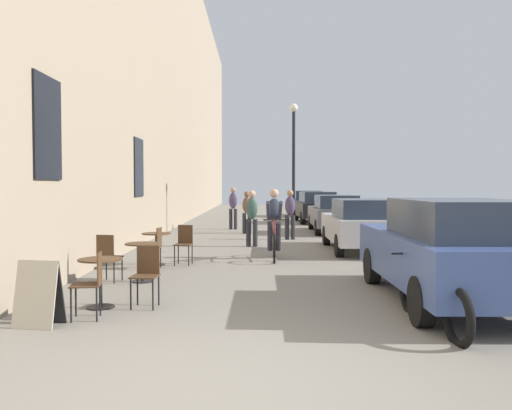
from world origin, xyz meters
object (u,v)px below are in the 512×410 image
Objects in this scene: pedestrian_furthest at (232,206)px; street_lamp at (293,151)px; cafe_chair_near_toward_wall at (91,281)px; pedestrian_far at (246,210)px; cafe_chair_far_toward_street at (183,242)px; parked_car_third at (333,213)px; parked_motorcycle at (431,295)px; cafe_table_near at (99,272)px; cafe_chair_near_toward_street at (145,272)px; cafe_chair_mid_toward_street at (107,255)px; cafe_table_mid at (141,254)px; cyclist_on_bicycle at (273,226)px; parked_car_second at (360,224)px; cafe_table_far at (155,242)px; pedestrian_near at (251,215)px; cafe_chair_far_toward_wall at (154,245)px; sandwich_board_sign at (38,293)px; parked_car_nearest at (449,249)px; parked_car_fourth at (315,207)px; pedestrian_mid at (289,212)px.

pedestrian_furthest is 0.35× the size of street_lamp.
pedestrian_far is at bearing 81.52° from cafe_chair_near_toward_wall.
parked_car_third reaches higher than cafe_chair_far_toward_street.
cafe_table_near is at bearing 166.80° from parked_motorcycle.
cafe_chair_far_toward_street is (0.57, 4.84, 0.00)m from cafe_chair_near_toward_wall.
pedestrian_furthest is (0.68, 13.68, 0.46)m from cafe_chair_near_toward_street.
cafe_chair_mid_toward_street is at bearing 102.94° from cafe_table_near.
cafe_table_mid is 3.95m from cyclist_on_bicycle.
cafe_table_far is at bearing -153.95° from parked_car_second.
parked_car_second is at bearing 32.78° from cyclist_on_bicycle.
cafe_table_near is 0.15× the size of street_lamp.
cafe_table_near is 0.34× the size of parked_motorcycle.
cafe_chair_near_toward_street is at bearing -101.18° from pedestrian_near.
pedestrian_far reaches higher than cafe_chair_far_toward_wall.
street_lamp is 2.28× the size of parked_motorcycle.
sandwich_board_sign is 0.19× the size of parked_car_nearest.
pedestrian_mid is at bearing -102.53° from parked_car_fourth.
pedestrian_mid is (3.40, 9.69, 0.41)m from cafe_table_near.
cafe_table_far is 0.86× the size of sandwich_board_sign.
parked_car_second is at bearing -75.67° from street_lamp.
parked_car_nearest reaches higher than cafe_chair_mid_toward_street.
pedestrian_far is at bearing 93.00° from pedestrian_near.
cafe_table_mid is at bearing 6.87° from cafe_chair_mid_toward_street.
cafe_chair_near_toward_street is 0.41× the size of parked_motorcycle.
cafe_chair_mid_toward_street is at bearing -114.73° from pedestrian_near.
pedestrian_furthest is at bearing 83.11° from cafe_chair_far_toward_wall.
cafe_chair_far_toward_wall is (0.08, -0.59, -0.00)m from cafe_table_far.
cafe_chair_near_toward_street is at bearing -177.19° from parked_car_nearest.
sandwich_board_sign reaches higher than cafe_table_mid.
pedestrian_far is (1.77, 9.75, 0.37)m from cafe_table_mid.
cyclist_on_bicycle is 0.82× the size of parked_motorcycle.
cafe_table_mid is (0.09, 2.70, 0.00)m from cafe_chair_near_toward_wall.
street_lamp is at bearing 93.41° from parked_motorcycle.
cyclist_on_bicycle is at bearing 65.17° from cafe_chair_near_toward_wall.
sandwich_board_sign reaches higher than cafe_table_far.
parked_car_nearest is (3.07, -7.35, -0.11)m from pedestrian_near.
sandwich_board_sign is (-0.03, -2.98, -0.10)m from cafe_chair_mid_toward_street.
cafe_chair_near_toward_wall is at bearing -128.90° from cafe_chair_near_toward_street.
cafe_chair_near_toward_street is 0.92m from cafe_chair_near_toward_wall.
parked_car_nearest is (5.71, 1.29, 0.41)m from sandwich_board_sign.
street_lamp is 12.24m from parked_car_nearest.
cafe_chair_near_toward_street is 4.58m from parked_car_nearest.
pedestrian_mid reaches higher than pedestrian_far.
parked_car_third is (5.76, 13.26, 0.33)m from sandwich_board_sign.
parked_car_fourth is at bearing 90.85° from parked_car_third.
parked_car_nearest is (1.82, -9.39, -0.11)m from pedestrian_mid.
pedestrian_mid is at bearing 119.41° from parked_car_second.
pedestrian_mid reaches higher than parked_motorcycle.
cafe_table_far is 0.59m from cafe_chair_far_toward_wall.
cafe_chair_near_toward_street is 0.20× the size of parked_car_nearest.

